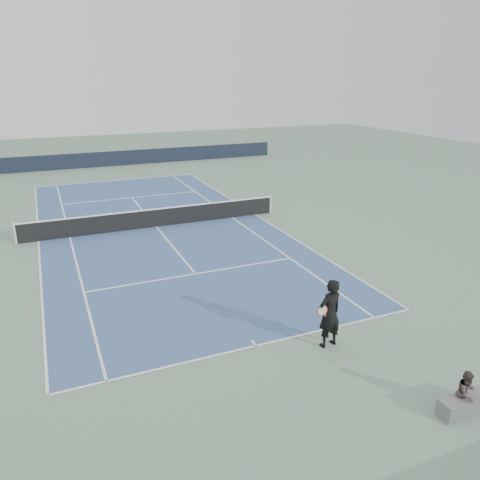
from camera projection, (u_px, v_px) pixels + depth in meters
name	position (u px, v px, depth m)	size (l,w,h in m)	color
ground	(156.00, 227.00, 23.47)	(80.00, 80.00, 0.00)	slate
court_surface	(156.00, 227.00, 23.47)	(10.97, 23.77, 0.01)	#395487
tennis_net	(156.00, 217.00, 23.30)	(12.90, 0.10, 1.07)	silver
windscreen_far	(105.00, 159.00, 38.77)	(30.00, 0.25, 1.20)	black
tennis_player	(330.00, 313.00, 12.89)	(0.87, 0.65, 2.02)	black
tennis_ball	(338.00, 363.00, 12.34)	(0.07, 0.07, 0.07)	#C4E92F
spectator_bench	(465.00, 398.00, 10.48)	(1.33, 0.63, 1.10)	slate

